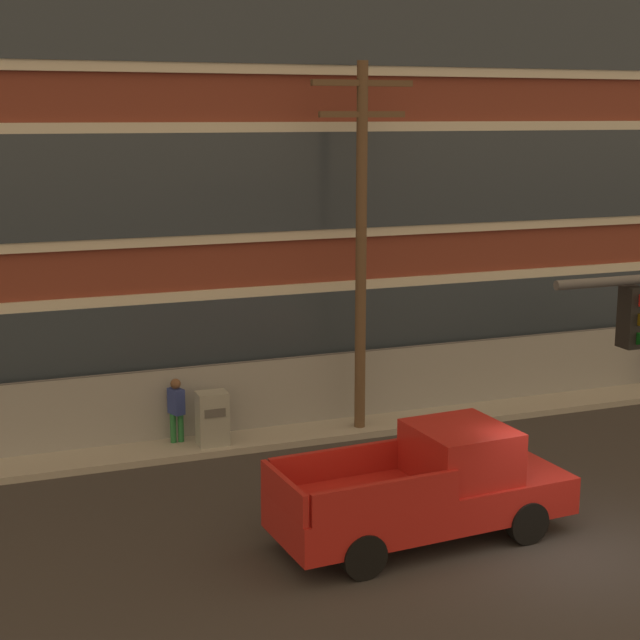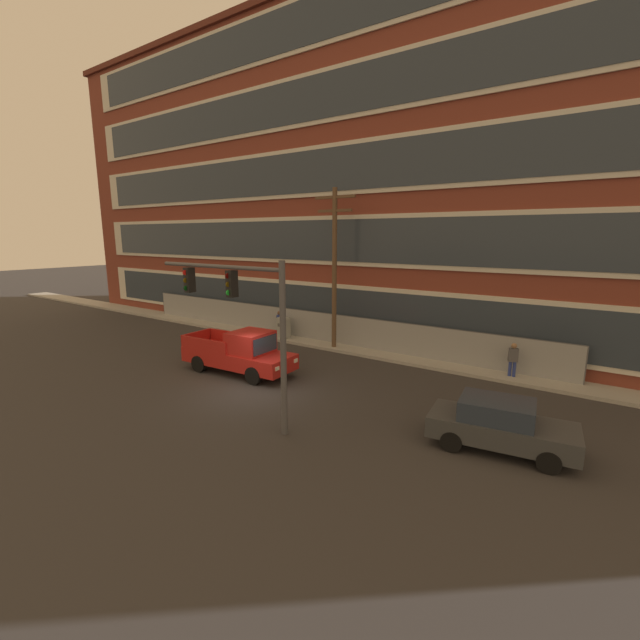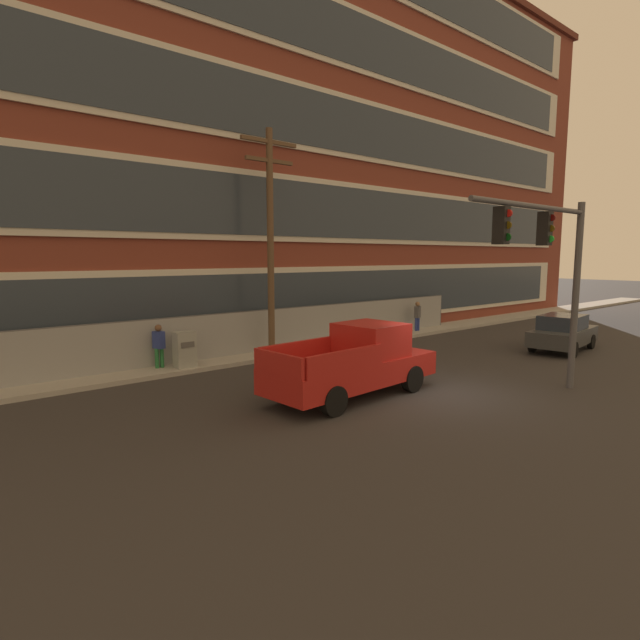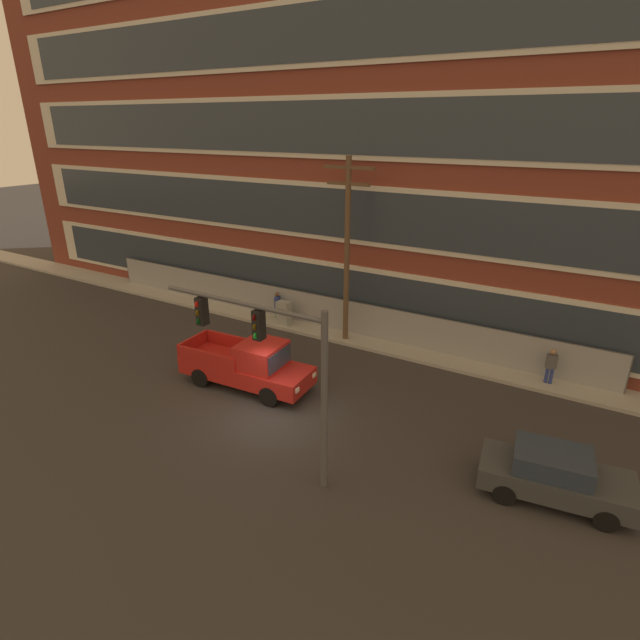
% 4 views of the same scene
% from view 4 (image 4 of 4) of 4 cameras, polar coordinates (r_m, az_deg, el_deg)
% --- Properties ---
extents(ground_plane, '(160.00, 160.00, 0.00)m').
position_cam_4_polar(ground_plane, '(19.04, -5.63, -10.93)').
color(ground_plane, '#333030').
extents(sidewalk_building_side, '(80.00, 1.85, 0.16)m').
position_cam_4_polar(sidewalk_building_side, '(25.03, 5.11, -2.31)').
color(sidewalk_building_side, '#9E9B93').
rests_on(sidewalk_building_side, ground).
extents(brick_mill_building, '(54.34, 8.51, 20.00)m').
position_cam_4_polar(brick_mill_building, '(27.39, 10.52, 20.93)').
color(brick_mill_building, brown).
rests_on(brick_mill_building, ground).
extents(chain_link_fence, '(29.08, 0.06, 1.87)m').
position_cam_4_polar(chain_link_fence, '(26.43, -0.80, 1.16)').
color(chain_link_fence, gray).
rests_on(chain_link_fence, ground).
extents(traffic_signal_mast, '(5.82, 0.43, 5.64)m').
position_cam_4_polar(traffic_signal_mast, '(14.54, -5.42, -3.66)').
color(traffic_signal_mast, '#4C4C51').
rests_on(traffic_signal_mast, ground).
extents(pickup_truck_red, '(5.73, 2.31, 2.07)m').
position_cam_4_polar(pickup_truck_red, '(20.66, -8.12, -5.17)').
color(pickup_truck_red, '#AD1E19').
rests_on(pickup_truck_red, ground).
extents(sedan_dark_grey, '(4.36, 2.28, 1.56)m').
position_cam_4_polar(sedan_dark_grey, '(16.45, 25.21, -15.73)').
color(sedan_dark_grey, '#383A3D').
rests_on(sedan_dark_grey, ground).
extents(utility_pole_near_corner, '(2.49, 0.26, 8.87)m').
position_cam_4_polar(utility_pole_near_corner, '(23.49, 3.12, 8.57)').
color(utility_pole_near_corner, brown).
rests_on(utility_pole_near_corner, ground).
extents(electrical_cabinet, '(0.70, 0.54, 1.42)m').
position_cam_4_polar(electrical_cabinet, '(26.57, -4.15, 0.66)').
color(electrical_cabinet, '#939993').
rests_on(electrical_cabinet, ground).
extents(pedestrian_near_cabinet, '(0.36, 0.46, 1.69)m').
position_cam_4_polar(pedestrian_near_cabinet, '(27.24, -4.87, 1.76)').
color(pedestrian_near_cabinet, '#236B38').
rests_on(pedestrian_near_cabinet, ground).
extents(pedestrian_by_fence, '(0.46, 0.36, 1.69)m').
position_cam_4_polar(pedestrian_by_fence, '(22.54, 24.88, -4.71)').
color(pedestrian_by_fence, navy).
rests_on(pedestrian_by_fence, ground).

